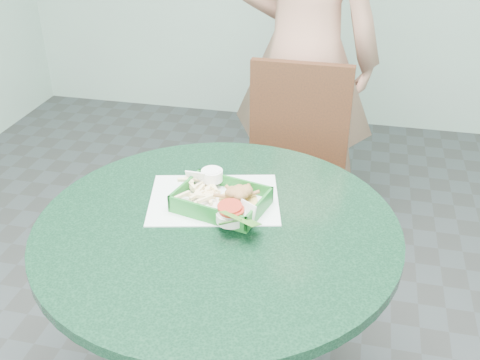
% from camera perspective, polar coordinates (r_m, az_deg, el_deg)
% --- Properties ---
extents(cafe_table, '(0.97, 0.97, 0.75)m').
position_cam_1_polar(cafe_table, '(1.61, -2.20, -9.96)').
color(cafe_table, black).
rests_on(cafe_table, floor).
extents(dining_chair, '(0.41, 0.41, 0.93)m').
position_cam_1_polar(dining_chair, '(2.28, 5.52, 1.51)').
color(dining_chair, '#472113').
rests_on(dining_chair, floor).
extents(diner_person, '(0.82, 0.61, 2.08)m').
position_cam_1_polar(diner_person, '(2.40, 6.71, 15.94)').
color(diner_person, tan).
rests_on(diner_person, floor).
extents(placemat, '(0.42, 0.35, 0.00)m').
position_cam_1_polar(placemat, '(1.61, -2.63, -2.56)').
color(placemat, white).
rests_on(placemat, cafe_table).
extents(food_basket, '(0.24, 0.17, 0.05)m').
position_cam_1_polar(food_basket, '(1.56, -1.90, -2.94)').
color(food_basket, '#1B7126').
rests_on(food_basket, placemat).
extents(crab_sandwich, '(0.11, 0.11, 0.07)m').
position_cam_1_polar(crab_sandwich, '(1.54, -0.10, -2.01)').
color(crab_sandwich, '#D5B85B').
rests_on(crab_sandwich, food_basket).
extents(fries_pile, '(0.13, 0.13, 0.04)m').
position_cam_1_polar(fries_pile, '(1.57, -4.52, -1.94)').
color(fries_pile, '#FFE6A8').
rests_on(fries_pile, food_basket).
extents(sauce_ramekin, '(0.06, 0.06, 0.04)m').
position_cam_1_polar(sauce_ramekin, '(1.62, -3.62, -0.24)').
color(sauce_ramekin, white).
rests_on(sauce_ramekin, food_basket).
extents(garnish_cup, '(0.12, 0.11, 0.05)m').
position_cam_1_polar(garnish_cup, '(1.47, 0.09, -4.04)').
color(garnish_cup, silver).
rests_on(garnish_cup, food_basket).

